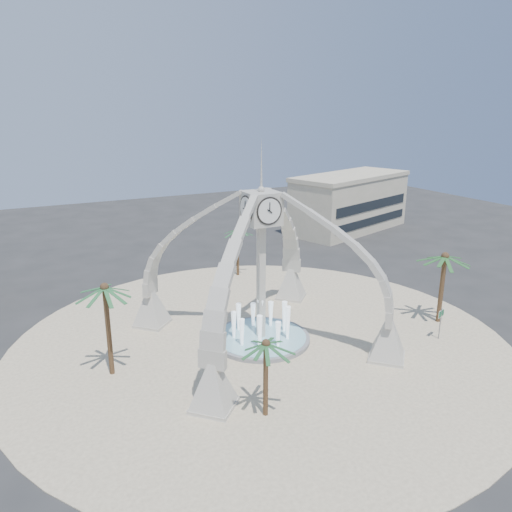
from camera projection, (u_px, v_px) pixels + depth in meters
name	position (u px, v px, depth m)	size (l,w,h in m)	color
ground	(261.00, 341.00, 40.84)	(140.00, 140.00, 0.00)	#282828
plaza	(261.00, 340.00, 40.83)	(40.00, 40.00, 0.06)	beige
clock_tower	(261.00, 265.00, 38.97)	(17.94, 17.94, 16.30)	#BBB3A7
fountain	(261.00, 337.00, 40.76)	(8.00, 8.00, 3.62)	gray
building_ne	(350.00, 202.00, 76.53)	(21.87, 14.17, 8.60)	beige
palm_east	(445.00, 257.00, 42.70)	(4.82, 4.82, 6.92)	brown
palm_west	(105.00, 289.00, 33.89)	(4.57, 4.57, 7.34)	brown
palm_north	(237.00, 230.00, 55.17)	(4.18, 4.18, 5.96)	brown
palm_south	(266.00, 345.00, 29.59)	(4.37, 4.37, 5.54)	brown
street_sign	(441.00, 317.00, 40.52)	(0.95, 0.38, 2.74)	slate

